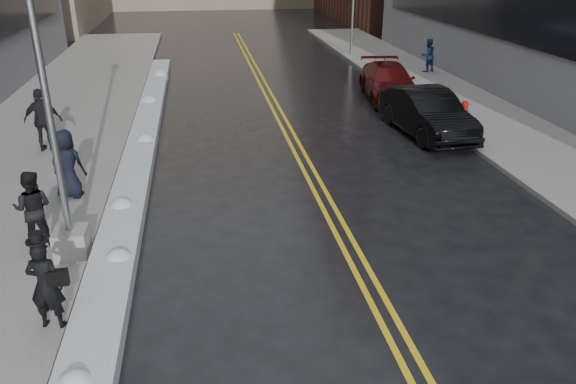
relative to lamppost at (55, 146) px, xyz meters
name	(u,v)px	position (x,y,z in m)	size (l,w,h in m)	color
ground	(241,302)	(3.30, -2.00, -2.53)	(160.00, 160.00, 0.00)	black
sidewalk_west	(42,143)	(-2.45, 8.00, -2.46)	(5.50, 50.00, 0.15)	gray
sidewalk_east	(488,121)	(13.30, 8.00, -2.46)	(4.00, 50.00, 0.15)	gray
lane_line_left	(284,133)	(5.65, 8.00, -2.53)	(0.12, 50.00, 0.01)	gold
lane_line_right	(293,132)	(5.95, 8.00, -2.53)	(0.12, 50.00, 0.01)	gold
snow_ridge	(140,155)	(0.85, 6.00, -2.36)	(0.90, 30.00, 0.34)	silver
lamppost	(55,146)	(0.00, 0.00, 0.00)	(0.65, 0.65, 7.62)	gray
fire_hydrant	(464,110)	(12.30, 8.00, -1.98)	(0.26, 0.26, 0.73)	maroon
pedestrian_fedora	(46,285)	(0.10, -2.38, -1.58)	(0.58, 0.38, 1.60)	black
pedestrian_b	(33,208)	(-0.82, 0.66, -1.55)	(0.81, 0.63, 1.66)	black
pedestrian_c	(67,164)	(-0.60, 3.11, -1.50)	(0.87, 0.56, 1.77)	black
pedestrian_d	(43,120)	(-2.01, 6.95, -1.41)	(1.14, 0.47, 1.95)	black
pedestrian_east	(428,55)	(14.29, 16.54, -1.56)	(0.80, 0.62, 1.65)	navy
car_black	(427,113)	(10.44, 7.02, -1.75)	(1.66, 4.76, 1.57)	black
car_maroon	(389,82)	(10.80, 12.16, -1.82)	(2.00, 4.92, 1.43)	#450B0B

